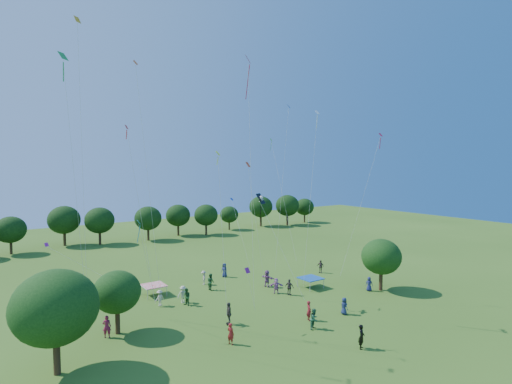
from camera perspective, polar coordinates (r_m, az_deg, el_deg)
The scene contains 41 objects.
near_tree_west at distance 29.16m, azimuth -26.76°, elevation -14.51°, with size 5.32×5.32×6.76m.
near_tree_north at distance 34.20m, azimuth -19.25°, elevation -13.34°, with size 3.70×3.70×5.04m.
near_tree_east at distance 44.97m, azimuth 17.46°, elevation -8.81°, with size 4.18×4.18×5.52m.
treeline at distance 73.02m, azimuth -19.98°, elevation -3.67°, with size 88.01×8.77×6.77m.
tent_red_stripe at distance 43.27m, azimuth -14.40°, elevation -12.80°, with size 2.20×2.20×1.10m.
tent_blue at distance 44.87m, azimuth 7.81°, elevation -12.11°, with size 2.20×2.20×1.10m.
man_in_black at distance 31.78m, azimuth 14.83°, elevation -19.35°, with size 0.67×0.43×1.79m, color black.
crowd_person_0 at distance 45.09m, azimuth 15.86°, elevation -12.52°, with size 0.74×0.40×1.51m, color navy.
crowd_person_1 at distance 36.07m, azimuth 7.57°, elevation -16.45°, with size 0.64×0.41×1.71m, color maroon.
crowd_person_2 at distance 34.43m, azimuth 8.32°, elevation -17.49°, with size 0.83×0.45×1.68m, color #25573A.
crowd_person_3 at distance 40.19m, azimuth -13.61°, elevation -14.50°, with size 1.00×0.45×1.53m, color beige.
crowd_person_4 at distance 50.97m, azimuth 9.19°, elevation -10.46°, with size 0.94×0.43×1.60m, color #483D3A.
crowd_person_5 at distance 41.02m, azimuth -20.30°, elevation -14.24°, with size 1.45×0.52×1.55m, color #8E5389.
crowd_person_6 at distance 37.93m, azimuth 12.48°, elevation -15.62°, with size 0.75×0.41×1.52m, color #1A264C.
crowd_person_7 at distance 34.57m, azimuth -20.54°, elevation -17.55°, with size 0.65×0.42×1.75m, color maroon.
crowd_person_8 at distance 44.04m, azimuth -6.50°, elevation -12.62°, with size 0.87×0.47×1.77m, color #245428.
crowd_person_9 at distance 40.57m, azimuth -10.40°, elevation -14.18°, with size 1.09×0.49×1.67m, color beige.
crowd_person_10 at distance 35.01m, azimuth -3.92°, elevation -16.92°, with size 1.10×0.50×1.88m, color #3D3630.
crowd_person_11 at distance 42.76m, azimuth 2.91°, elevation -13.23°, with size 1.49×0.53×1.59m, color #AD65A5.
crowd_person_12 at distance 48.69m, azimuth -4.54°, elevation -11.06°, with size 0.82×0.44×1.66m, color navy.
crowd_person_13 at distance 31.57m, azimuth -3.64°, elevation -19.55°, with size 0.61×0.39×1.62m, color maroon.
crowd_person_14 at distance 39.74m, azimuth -9.89°, elevation -14.56°, with size 0.82×0.44×1.67m, color #245526.
crowd_person_15 at distance 46.01m, azimuth -7.50°, elevation -12.04°, with size 1.02×0.46×1.56m, color #AB9D88.
crowd_person_16 at distance 42.27m, azimuth 4.79°, elevation -13.40°, with size 0.97×0.44×1.65m, color #413834.
crowd_person_17 at distance 44.78m, azimuth 1.59°, elevation -12.25°, with size 1.73×0.62×1.86m, color #854D83.
pirate_kite at distance 37.59m, azimuth 0.83°, elevation -1.18°, with size 2.38×4.92×9.37m.
red_high_kite at distance 35.87m, azimuth -1.02°, elevation 12.83°, with size 1.39×2.82×21.69m.
small_kite_0 at distance 44.28m, azimuth 16.08°, elevation 3.00°, with size 3.38×2.75×15.44m.
small_kite_1 at distance 34.45m, azimuth -16.85°, elevation 1.27°, with size 2.44×0.50×15.29m.
small_kite_2 at distance 30.86m, azimuth -5.15°, elevation -0.44°, with size 0.72×0.70×13.12m.
small_kite_3 at distance 54.05m, azimuth 3.10°, elevation 2.80°, with size 1.14×6.95×15.76m.
small_kite_4 at distance 50.15m, azimuth -2.93°, elevation -3.14°, with size 0.79×5.19×7.88m.
small_kite_5 at distance 42.88m, azimuth -25.62°, elevation -8.15°, with size 6.56×3.54×4.67m.
small_kite_6 at distance 40.48m, azimuth 8.27°, elevation 5.16°, with size 2.55×0.88×17.54m.
small_kite_7 at distance 32.86m, azimuth -15.98°, elevation -6.80°, with size 2.39×3.04×7.86m.
small_kite_8 at distance 33.03m, azimuth -15.60°, elevation 5.78°, with size 2.70×2.29×19.96m.
small_kite_9 at distance 39.32m, azimuth -0.71°, elevation 0.72°, with size 3.16×1.51×12.37m.
small_kite_10 at distance 33.36m, azimuth -23.78°, elevation 10.50°, with size 0.73×1.86×22.91m.
small_kite_11 at distance 31.86m, azimuth -25.23°, elevation 9.95°, with size 2.15×3.93×19.81m.
small_kite_12 at distance 46.81m, azimuth 4.18°, elevation 6.17°, with size 2.73×0.98×19.13m.
small_kite_13 at distance 32.81m, azimuth -1.12°, elevation -11.77°, with size 1.27×0.57×3.82m.
Camera 1 is at (-19.76, -14.73, 13.33)m, focal length 28.00 mm.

